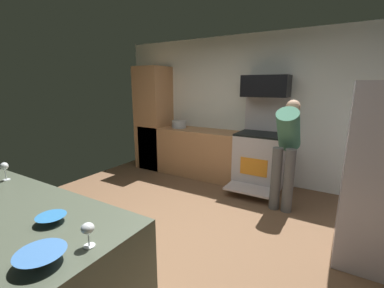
% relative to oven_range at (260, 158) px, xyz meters
% --- Properties ---
extents(ground_plane, '(5.20, 4.80, 0.02)m').
position_rel_oven_range_xyz_m(ground_plane, '(-0.40, -1.97, -0.52)').
color(ground_plane, brown).
extents(wall_back, '(5.20, 0.12, 2.60)m').
position_rel_oven_range_xyz_m(wall_back, '(-0.40, 0.37, 0.79)').
color(wall_back, silver).
rests_on(wall_back, ground).
extents(lower_cabinet_run, '(2.40, 0.60, 0.90)m').
position_rel_oven_range_xyz_m(lower_cabinet_run, '(-1.30, 0.01, -0.06)').
color(lower_cabinet_run, '#B37C52').
rests_on(lower_cabinet_run, ground).
extents(cabinet_column, '(0.60, 0.60, 2.10)m').
position_rel_oven_range_xyz_m(cabinet_column, '(-2.30, 0.01, 0.54)').
color(cabinet_column, '#B37C52').
rests_on(cabinet_column, ground).
extents(oven_range, '(0.76, 1.03, 1.54)m').
position_rel_oven_range_xyz_m(oven_range, '(0.00, 0.00, 0.00)').
color(oven_range, '#C0B6B8').
rests_on(oven_range, ground).
extents(microwave, '(0.74, 0.38, 0.35)m').
position_rel_oven_range_xyz_m(microwave, '(0.00, 0.09, 1.21)').
color(microwave, black).
rests_on(microwave, oven_range).
extents(person_cook, '(0.31, 0.60, 1.53)m').
position_rel_oven_range_xyz_m(person_cook, '(0.52, -0.57, 0.39)').
color(person_cook, '#575757').
rests_on(person_cook, ground).
extents(counter_island, '(1.98, 0.80, 0.90)m').
position_rel_oven_range_xyz_m(counter_island, '(-0.78, -3.47, -0.06)').
color(counter_island, '#495041').
rests_on(counter_island, ground).
extents(mixing_bowl_large, '(0.18, 0.18, 0.04)m').
position_rel_oven_range_xyz_m(mixing_bowl_large, '(-0.32, -3.42, 0.41)').
color(mixing_bowl_large, '#2A6AA9').
rests_on(mixing_bowl_large, counter_island).
extents(mixing_bowl_small, '(0.23, 0.23, 0.06)m').
position_rel_oven_range_xyz_m(mixing_bowl_small, '(0.00, -3.67, 0.42)').
color(mixing_bowl_small, '#3D6EB1').
rests_on(mixing_bowl_small, counter_island).
extents(wine_glass_mid, '(0.06, 0.06, 0.16)m').
position_rel_oven_range_xyz_m(wine_glass_mid, '(-1.38, -3.20, 0.51)').
color(wine_glass_mid, silver).
rests_on(wine_glass_mid, counter_island).
extents(wine_glass_far, '(0.07, 0.07, 0.14)m').
position_rel_oven_range_xyz_m(wine_glass_far, '(0.09, -3.46, 0.49)').
color(wine_glass_far, silver).
rests_on(wine_glass_far, counter_island).
extents(stock_pot, '(0.29, 0.29, 0.15)m').
position_rel_oven_range_xyz_m(stock_pot, '(-1.66, 0.01, 0.46)').
color(stock_pot, '#ADB2BA').
rests_on(stock_pot, lower_cabinet_run).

